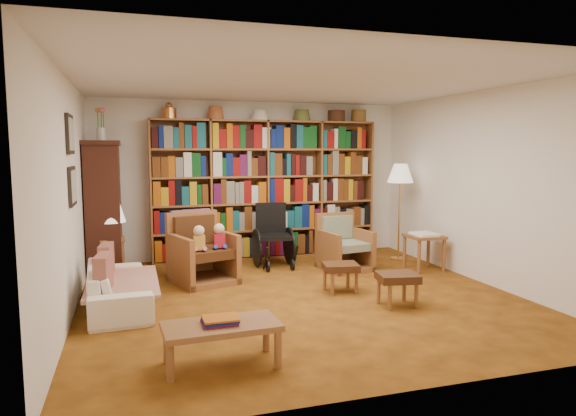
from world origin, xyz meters
name	(u,v)px	position (x,y,z in m)	size (l,w,h in m)	color
floor	(300,297)	(0.00, 0.00, 0.00)	(5.00, 5.00, 0.00)	#955517
ceiling	(301,82)	(0.00, 0.00, 2.50)	(5.00, 5.00, 0.00)	silver
wall_back	(252,180)	(0.00, 2.50, 1.25)	(5.00, 5.00, 0.00)	white
wall_front	(414,220)	(0.00, -2.50, 1.25)	(5.00, 5.00, 0.00)	white
wall_left	(68,198)	(-2.50, 0.00, 1.25)	(5.00, 5.00, 0.00)	white
wall_right	(483,187)	(2.50, 0.00, 1.25)	(5.00, 5.00, 0.00)	white
bookshelf	(267,185)	(0.20, 2.33, 1.17)	(3.60, 0.30, 2.42)	brown
curio_cabinet	(104,206)	(-2.25, 2.00, 0.95)	(0.50, 0.95, 2.40)	#3C1B10
framed_pictures	(71,160)	(-2.48, 0.30, 1.62)	(0.03, 0.52, 0.97)	black
sofa	(118,287)	(-2.05, 0.21, 0.23)	(0.62, 1.60, 0.47)	white
sofa_throw	(123,280)	(-2.00, 0.21, 0.30)	(0.75, 1.40, 0.04)	beige
cushion_left	(106,262)	(-2.18, 0.56, 0.45)	(0.13, 0.40, 0.40)	maroon
cushion_right	(103,276)	(-2.18, -0.14, 0.45)	(0.13, 0.41, 0.41)	maroon
side_table_lamp	(113,250)	(-2.15, 1.72, 0.37)	(0.34, 0.34, 0.53)	brown
table_lamp	(111,213)	(-2.15, 1.72, 0.88)	(0.38, 0.38, 0.52)	gold
armchair_leather	(202,253)	(-1.01, 1.10, 0.38)	(0.96, 0.97, 0.93)	brown
armchair_sage	(343,248)	(1.07, 1.24, 0.31)	(0.74, 0.76, 0.80)	brown
wheelchair	(273,237)	(0.14, 1.70, 0.43)	(0.54, 0.75, 0.94)	black
floor_lamp	(400,177)	(2.15, 1.52, 1.31)	(0.40, 0.40, 1.52)	gold
side_table_papers	(424,241)	(2.15, 0.79, 0.43)	(0.49, 0.49, 0.54)	brown
footstool_a	(341,269)	(0.54, 0.06, 0.29)	(0.48, 0.42, 0.36)	#462A12
footstool_b	(398,279)	(0.93, -0.64, 0.30)	(0.49, 0.44, 0.37)	#462A12
coffee_table	(221,329)	(-1.22, -1.65, 0.30)	(0.95, 0.51, 0.40)	brown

